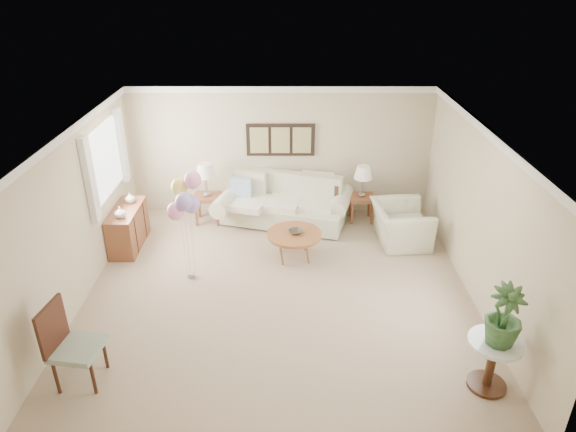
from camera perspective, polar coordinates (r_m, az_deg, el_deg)
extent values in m
plane|color=tan|center=(8.22, -1.03, -8.45)|extent=(6.00, 6.00, 0.00)
cube|color=beige|center=(10.32, -0.82, 7.19)|extent=(6.00, 0.04, 2.60)
cube|color=beige|center=(5.06, -1.73, -15.79)|extent=(6.00, 0.04, 2.60)
cube|color=beige|center=(8.18, -22.62, -0.30)|extent=(0.04, 6.00, 2.60)
cube|color=beige|center=(8.07, 20.70, -0.30)|extent=(0.04, 6.00, 2.60)
cube|color=white|center=(7.07, -1.20, 9.06)|extent=(6.00, 6.00, 0.02)
cube|color=white|center=(9.95, -0.87, 13.89)|extent=(6.00, 0.06, 0.12)
cube|color=white|center=(7.74, -24.00, 7.93)|extent=(0.06, 6.00, 0.12)
cube|color=white|center=(7.62, 21.97, 8.05)|extent=(0.06, 6.00, 0.12)
cube|color=white|center=(9.33, -19.69, 5.77)|extent=(0.04, 1.40, 1.20)
cube|color=white|center=(8.57, -21.15, 3.74)|extent=(0.10, 0.22, 1.40)
cube|color=white|center=(10.08, -18.00, 7.50)|extent=(0.10, 0.22, 1.40)
cube|color=black|center=(10.21, -0.83, 8.45)|extent=(1.35, 0.04, 0.65)
cube|color=#8C8C59|center=(10.20, -3.22, 8.40)|extent=(0.36, 0.02, 0.52)
cube|color=#8C8C59|center=(10.19, -0.83, 8.41)|extent=(0.36, 0.02, 0.52)
cube|color=#8C8C59|center=(10.19, 1.55, 8.41)|extent=(0.36, 0.02, 0.52)
cube|color=beige|center=(10.17, -0.45, 0.40)|extent=(2.54, 1.57, 0.39)
cube|color=beige|center=(10.32, -0.45, 3.41)|extent=(2.34, 0.87, 0.59)
cylinder|color=beige|center=(10.14, -6.84, 1.65)|extent=(0.59, 1.02, 0.34)
cylinder|color=beige|center=(10.12, 5.94, 1.66)|extent=(0.59, 1.02, 0.34)
cube|color=beige|center=(10.05, -4.32, 1.48)|extent=(0.83, 0.92, 0.13)
cube|color=beige|center=(10.02, -0.46, 1.48)|extent=(0.83, 0.92, 0.13)
cube|color=beige|center=(10.04, 3.41, 1.48)|extent=(0.83, 0.92, 0.13)
cube|color=#90B4CF|center=(10.14, -5.20, 3.12)|extent=(0.41, 0.13, 0.41)
cube|color=#D3C666|center=(10.12, 3.81, 3.13)|extent=(0.41, 0.13, 0.41)
cube|color=#3B2416|center=(10.08, 4.74, 2.62)|extent=(0.37, 0.11, 0.37)
cube|color=beige|center=(10.27, -0.45, -0.68)|extent=(2.15, 0.86, 0.04)
cube|color=brown|center=(10.25, -8.96, 2.09)|extent=(0.52, 0.47, 0.08)
cube|color=brown|center=(10.24, -10.15, 0.19)|extent=(0.05, 0.05, 0.49)
cube|color=brown|center=(10.17, -7.84, 0.20)|extent=(0.05, 0.05, 0.49)
cube|color=brown|center=(10.57, -9.82, 1.10)|extent=(0.05, 0.05, 0.49)
cube|color=brown|center=(10.51, -7.58, 1.11)|extent=(0.05, 0.05, 0.49)
cube|color=brown|center=(10.29, 8.17, 2.04)|extent=(0.49, 0.44, 0.07)
cube|color=brown|center=(10.22, 7.12, 0.28)|extent=(0.04, 0.04, 0.46)
cube|color=brown|center=(10.28, 9.28, 0.28)|extent=(0.04, 0.04, 0.46)
cube|color=brown|center=(10.54, 6.91, 1.13)|extent=(0.04, 0.04, 0.46)
cube|color=brown|center=(10.59, 9.00, 1.12)|extent=(0.04, 0.04, 0.46)
cylinder|color=gray|center=(10.22, -8.98, 2.45)|extent=(0.15, 0.15, 0.07)
cylinder|color=gray|center=(10.15, -9.06, 3.47)|extent=(0.04, 0.04, 0.33)
cone|color=silver|center=(10.04, -9.18, 5.04)|extent=(0.38, 0.38, 0.26)
cylinder|color=gray|center=(10.27, 8.19, 2.38)|extent=(0.15, 0.15, 0.06)
cylinder|color=gray|center=(10.19, 8.26, 3.35)|extent=(0.04, 0.04, 0.31)
cone|color=silver|center=(10.09, 8.36, 4.82)|extent=(0.35, 0.35, 0.25)
cylinder|color=brown|center=(8.89, 0.70, -2.07)|extent=(0.96, 0.96, 0.05)
cylinder|color=brown|center=(9.21, 2.08, -2.72)|extent=(0.04, 0.04, 0.43)
cylinder|color=brown|center=(9.21, -0.73, -2.72)|extent=(0.04, 0.04, 0.43)
cylinder|color=brown|center=(8.81, -0.76, -4.15)|extent=(0.04, 0.04, 0.43)
cylinder|color=brown|center=(8.82, 2.18, -4.15)|extent=(0.04, 0.04, 0.43)
imported|color=#322A21|center=(8.86, 0.84, -1.76)|extent=(0.31, 0.31, 0.06)
imported|color=beige|center=(9.66, 12.40, -0.92)|extent=(1.05, 1.18, 0.72)
cylinder|color=silver|center=(6.68, 22.09, -12.89)|extent=(0.65, 0.65, 0.04)
cylinder|color=#3A1910|center=(6.89, 21.60, -15.13)|extent=(0.11, 0.11, 0.65)
cylinder|color=#3A1910|center=(7.10, 21.14, -17.14)|extent=(0.47, 0.47, 0.01)
imported|color=#224421|center=(6.43, 22.89, -10.21)|extent=(0.51, 0.51, 0.77)
cube|color=gray|center=(6.90, -22.35, -13.47)|extent=(0.63, 0.63, 0.08)
cylinder|color=#3A1910|center=(7.00, -24.34, -16.12)|extent=(0.04, 0.04, 0.46)
cylinder|color=#3A1910|center=(6.84, -20.82, -16.52)|extent=(0.04, 0.04, 0.46)
cylinder|color=#3A1910|center=(7.30, -23.02, -13.85)|extent=(0.04, 0.04, 0.46)
cylinder|color=#3A1910|center=(7.14, -19.66, -14.16)|extent=(0.04, 0.04, 0.46)
cube|color=#3A1910|center=(6.80, -24.75, -11.11)|extent=(0.12, 0.53, 0.61)
cube|color=brown|center=(9.75, -17.34, -1.23)|extent=(0.45, 1.20, 0.74)
cube|color=#3A1910|center=(9.50, -17.80, -2.07)|extent=(0.46, 0.02, 0.70)
cube|color=#3A1910|center=(10.01, -16.86, -0.43)|extent=(0.46, 0.02, 0.70)
imported|color=silver|center=(9.26, -18.16, 0.40)|extent=(0.24, 0.24, 0.20)
imported|color=beige|center=(9.79, -17.15, 1.95)|extent=(0.20, 0.20, 0.19)
cube|color=gray|center=(8.70, -10.66, -6.48)|extent=(0.09, 0.09, 0.08)
ellipsoid|color=#FF91C9|center=(8.03, -12.39, 0.53)|extent=(0.26, 0.26, 0.30)
cylinder|color=silver|center=(8.38, -11.46, -3.46)|extent=(0.01, 0.01, 1.05)
ellipsoid|color=#9D7DCE|center=(8.05, -10.69, 1.32)|extent=(0.26, 0.26, 0.30)
cylinder|color=silver|center=(8.39, -10.65, -3.07)|extent=(0.01, 0.01, 1.12)
ellipsoid|color=#EEE25A|center=(8.13, -11.96, 3.17)|extent=(0.26, 0.26, 0.30)
cylinder|color=silver|center=(8.41, -11.26, -2.16)|extent=(0.01, 0.01, 1.34)
ellipsoid|color=#FF91C9|center=(7.97, -10.55, 3.98)|extent=(0.26, 0.26, 0.30)
cylinder|color=silver|center=(8.33, -10.58, -1.83)|extent=(0.01, 0.01, 1.49)
ellipsoid|color=#9D7DCE|center=(7.90, -11.48, 1.56)|extent=(0.26, 0.26, 0.30)
cylinder|color=silver|center=(8.31, -11.02, -3.00)|extent=(0.01, 0.01, 1.22)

